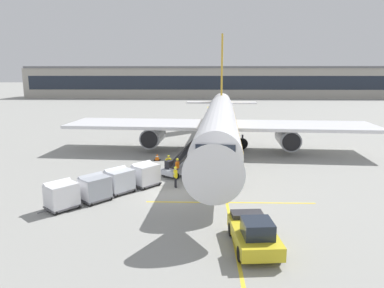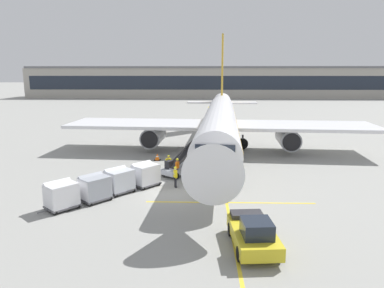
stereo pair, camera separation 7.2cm
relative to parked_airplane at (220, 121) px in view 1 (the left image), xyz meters
name	(u,v)px [view 1 (the left image)]	position (x,y,z in m)	size (l,w,h in m)	color
ground_plane	(174,194)	(-4.17, -15.34, -3.53)	(600.00, 600.00, 0.00)	gray
parked_airplane	(220,121)	(0.00, 0.00, 0.00)	(35.65, 45.21, 15.01)	white
belt_loader	(181,164)	(-3.97, -9.92, -2.62)	(4.23, 4.81, 3.28)	#A3A8B2
baggage_cart_lead	(145,174)	(-6.66, -13.35, -2.53)	(2.53, 2.57, 1.91)	#515156
baggage_cart_second	(119,180)	(-8.41, -15.01, -2.53)	(2.53, 2.57, 1.91)	#515156
baggage_cart_third	(95,187)	(-9.76, -16.80, -2.53)	(2.53, 2.57, 1.91)	#515156
baggage_cart_fourth	(61,195)	(-11.54, -18.37, -2.53)	(2.53, 2.57, 1.91)	#515156
pushback_tug	(254,233)	(0.61, -23.42, -2.70)	(2.45, 4.56, 1.83)	gold
ground_crew_by_loader	(176,175)	(-4.19, -13.68, -2.53)	(0.35, 0.55, 1.74)	black
ground_crew_by_carts	(177,167)	(-4.22, -11.03, -2.53)	(0.34, 0.55, 1.74)	#333847
ground_crew_marshaller	(169,163)	(-5.10, -9.81, -2.53)	(0.57, 0.27, 1.74)	#514C42
safety_cone_engine_keepout	(157,157)	(-6.76, -4.95, -3.17)	(0.65, 0.65, 0.74)	black
apron_guidance_line_lead_in	(217,152)	(-0.32, -0.85, -3.52)	(0.20, 110.00, 0.01)	yellow
apron_guidance_line_stop_bar	(231,203)	(-0.06, -16.93, -3.52)	(12.00, 0.20, 0.01)	yellow
terminal_building	(223,82)	(5.91, 90.68, 2.02)	(142.26, 15.35, 11.20)	#A8A399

